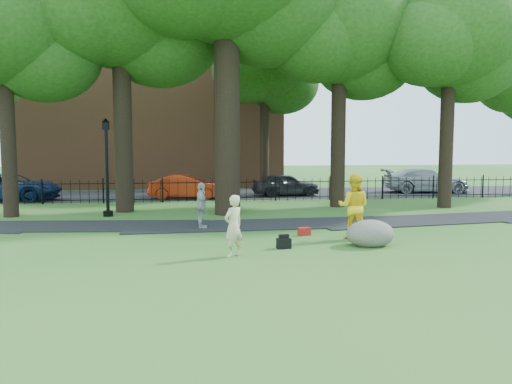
{
  "coord_description": "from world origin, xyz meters",
  "views": [
    {
      "loc": [
        -1.69,
        -14.31,
        2.93
      ],
      "look_at": [
        0.55,
        2.0,
        1.42
      ],
      "focal_mm": 35.0,
      "sensor_mm": 36.0,
      "label": 1
    }
  ],
  "objects": [
    {
      "name": "grey_car",
      "position": [
        4.06,
        14.56,
        0.67
      ],
      "size": [
        3.99,
        1.79,
        1.33
      ],
      "primitive_type": "imported",
      "rotation": [
        0.0,
        0.0,
        1.63
      ],
      "color": "black",
      "rests_on": "ground"
    },
    {
      "name": "navy_van",
      "position": [
        -11.2,
        13.89,
        0.74
      ],
      "size": [
        5.58,
        2.99,
        1.49
      ],
      "primitive_type": "imported",
      "rotation": [
        0.0,
        0.0,
        1.47
      ],
      "color": "#0D1D41",
      "rests_on": "ground"
    },
    {
      "name": "man",
      "position": [
        3.52,
        0.8,
        1.03
      ],
      "size": [
        1.23,
        1.12,
        2.05
      ],
      "primitive_type": "imported",
      "rotation": [
        0.0,
        0.0,
        2.71
      ],
      "color": "yellow",
      "rests_on": "ground"
    },
    {
      "name": "lamppost",
      "position": [
        -5.02,
        7.08,
        2.0
      ],
      "size": [
        0.41,
        0.41,
        4.08
      ],
      "rotation": [
        0.0,
        0.0,
        -0.04
      ],
      "color": "black",
      "rests_on": "ground"
    },
    {
      "name": "boulder",
      "position": [
        3.62,
        -0.39,
        0.42
      ],
      "size": [
        1.74,
        1.57,
        0.83
      ],
      "primitive_type": "ellipsoid",
      "rotation": [
        0.0,
        0.0,
        0.42
      ],
      "color": "#5F5B4F",
      "rests_on": "ground"
    },
    {
      "name": "street",
      "position": [
        0.0,
        16.0,
        0.0
      ],
      "size": [
        80.0,
        7.0,
        0.02
      ],
      "primitive_type": "cube",
      "color": "black",
      "rests_on": "ground"
    },
    {
      "name": "ground",
      "position": [
        0.0,
        0.0,
        0.0
      ],
      "size": [
        120.0,
        120.0,
        0.0
      ],
      "primitive_type": "plane",
      "color": "#295C20",
      "rests_on": "ground"
    },
    {
      "name": "brick_building",
      "position": [
        -4.0,
        24.0,
        6.0
      ],
      "size": [
        18.0,
        8.0,
        12.0
      ],
      "primitive_type": "cube",
      "color": "brown",
      "rests_on": "ground"
    },
    {
      "name": "iron_fence",
      "position": [
        0.0,
        12.0,
        0.6
      ],
      "size": [
        44.0,
        0.04,
        1.2
      ],
      "color": "black",
      "rests_on": "ground"
    },
    {
      "name": "woman",
      "position": [
        -0.5,
        -1.27,
        0.82
      ],
      "size": [
        0.72,
        0.68,
        1.65
      ],
      "primitive_type": "imported",
      "rotation": [
        0.0,
        0.0,
        3.81
      ],
      "color": "beige",
      "rests_on": "ground"
    },
    {
      "name": "red_sedan",
      "position": [
        -1.79,
        13.6,
        0.67
      ],
      "size": [
        4.22,
        1.86,
        1.35
      ],
      "primitive_type": "imported",
      "rotation": [
        0.0,
        0.0,
        1.46
      ],
      "color": "#A7250C",
      "rests_on": "ground"
    },
    {
      "name": "tree_row",
      "position": [
        0.52,
        8.4,
        8.15
      ],
      "size": [
        26.82,
        7.96,
        12.42
      ],
      "color": "black",
      "rests_on": "ground"
    },
    {
      "name": "silver_car",
      "position": [
        13.2,
        15.32,
        0.77
      ],
      "size": [
        5.51,
        2.75,
        1.54
      ],
      "primitive_type": "imported",
      "rotation": [
        0.0,
        0.0,
        1.46
      ],
      "color": "#999BA1",
      "rests_on": "ground"
    },
    {
      "name": "footpath",
      "position": [
        1.0,
        3.9,
        0.0
      ],
      "size": [
        36.07,
        3.85,
        0.03
      ],
      "primitive_type": "cube",
      "rotation": [
        0.0,
        0.0,
        0.03
      ],
      "color": "black",
      "rests_on": "ground"
    },
    {
      "name": "pedestrian",
      "position": [
        -1.22,
        3.35,
        0.82
      ],
      "size": [
        0.46,
        0.99,
        1.65
      ],
      "primitive_type": "imported",
      "rotation": [
        0.0,
        0.0,
        1.51
      ],
      "color": "#9A999E",
      "rests_on": "ground"
    },
    {
      "name": "backpack",
      "position": [
        1.03,
        -0.42,
        0.15
      ],
      "size": [
        0.42,
        0.3,
        0.29
      ],
      "primitive_type": "cube",
      "rotation": [
        0.0,
        0.0,
        0.15
      ],
      "color": "black",
      "rests_on": "ground"
    },
    {
      "name": "red_bag",
      "position": [
        2.09,
        1.54,
        0.13
      ],
      "size": [
        0.43,
        0.34,
        0.26
      ],
      "primitive_type": "cube",
      "rotation": [
        0.0,
        0.0,
        0.29
      ],
      "color": "maroon",
      "rests_on": "ground"
    }
  ]
}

